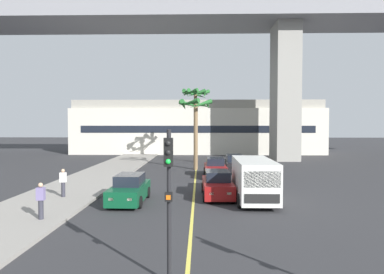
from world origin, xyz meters
TOP-DOWN VIEW (x-y plane):
  - sidewalk_left at (-8.00, 16.00)m, footprint 4.80×80.00m
  - lane_stripe_center at (0.00, 24.00)m, footprint 0.14×56.00m
  - bridge_overpass at (1.04, 39.90)m, footprint 89.78×8.00m
  - pier_building_backdrop at (0.00, 50.00)m, footprint 36.81×8.04m
  - car_queue_front at (-3.55, 17.14)m, footprint 1.87×4.12m
  - car_queue_second at (1.41, 18.67)m, footprint 1.91×4.14m
  - car_queue_third at (3.52, 29.32)m, footprint 1.84×4.10m
  - car_queue_fourth at (1.63, 26.43)m, footprint 1.88×4.12m
  - delivery_van at (3.40, 17.57)m, footprint 2.18×5.26m
  - traffic_light_median_near at (-0.48, 7.67)m, footprint 0.24×0.37m
  - palm_tree_near_median at (-0.06, 30.86)m, footprint 3.44×3.58m
  - palm_tree_mid_median at (-0.16, 37.46)m, footprint 3.37×3.42m
  - pedestrian_near_crosswalk at (-7.55, 17.83)m, footprint 0.34×0.22m
  - pedestrian_mid_block at (-6.66, 13.24)m, footprint 0.34×0.22m

SIDE VIEW (x-z plane):
  - lane_stripe_center at x=0.00m, z-range 0.00..0.01m
  - sidewalk_left at x=-8.00m, z-range 0.00..0.15m
  - car_queue_front at x=-3.55m, z-range -0.06..1.50m
  - car_queue_second at x=1.41m, z-range -0.06..1.50m
  - car_queue_third at x=3.52m, z-range -0.06..1.50m
  - car_queue_fourth at x=1.63m, z-range -0.06..1.50m
  - pedestrian_near_crosswalk at x=-7.55m, z-range 0.19..1.81m
  - pedestrian_mid_block at x=-6.66m, z-range 0.19..1.81m
  - delivery_van at x=3.40m, z-range 0.11..2.47m
  - traffic_light_median_near at x=-0.48m, z-range 0.61..4.81m
  - pier_building_backdrop at x=0.00m, z-range -0.06..7.79m
  - palm_tree_near_median at x=-0.06m, z-range 2.05..8.87m
  - palm_tree_mid_median at x=-0.16m, z-range 2.84..11.31m
  - bridge_overpass at x=1.04m, z-range 6.56..27.16m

